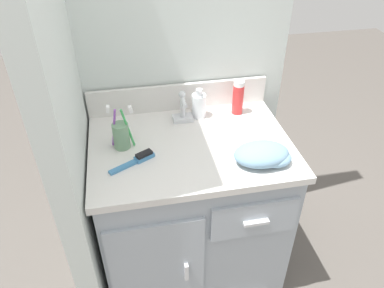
{
  "coord_description": "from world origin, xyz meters",
  "views": [
    {
      "loc": [
        -0.23,
        -1.2,
        1.64
      ],
      "look_at": [
        0.0,
        -0.03,
        0.76
      ],
      "focal_mm": 35.0,
      "sensor_mm": 36.0,
      "label": 1
    }
  ],
  "objects_px": {
    "soap_dispenser": "(199,105)",
    "hairbrush": "(138,159)",
    "shaving_cream_can": "(238,97)",
    "hand_towel": "(265,155)",
    "toothbrush_cup": "(121,135)"
  },
  "relations": [
    {
      "from": "soap_dispenser",
      "to": "shaving_cream_can",
      "type": "relative_size",
      "value": 0.88
    },
    {
      "from": "hand_towel",
      "to": "soap_dispenser",
      "type": "bearing_deg",
      "value": 115.23
    },
    {
      "from": "hand_towel",
      "to": "shaving_cream_can",
      "type": "bearing_deg",
      "value": 89.56
    },
    {
      "from": "toothbrush_cup",
      "to": "soap_dispenser",
      "type": "xyz_separation_m",
      "value": [
        0.35,
        0.17,
        -0.0
      ]
    },
    {
      "from": "soap_dispenser",
      "to": "hairbrush",
      "type": "relative_size",
      "value": 0.78
    },
    {
      "from": "shaving_cream_can",
      "to": "hand_towel",
      "type": "bearing_deg",
      "value": -90.44
    },
    {
      "from": "hairbrush",
      "to": "hand_towel",
      "type": "bearing_deg",
      "value": -39.25
    },
    {
      "from": "toothbrush_cup",
      "to": "hairbrush",
      "type": "xyz_separation_m",
      "value": [
        0.05,
        -0.11,
        -0.05
      ]
    },
    {
      "from": "shaving_cream_can",
      "to": "hairbrush",
      "type": "height_order",
      "value": "shaving_cream_can"
    },
    {
      "from": "toothbrush_cup",
      "to": "soap_dispenser",
      "type": "height_order",
      "value": "toothbrush_cup"
    },
    {
      "from": "toothbrush_cup",
      "to": "shaving_cream_can",
      "type": "height_order",
      "value": "toothbrush_cup"
    },
    {
      "from": "toothbrush_cup",
      "to": "hand_towel",
      "type": "bearing_deg",
      "value": -21.12
    },
    {
      "from": "soap_dispenser",
      "to": "shaving_cream_can",
      "type": "xyz_separation_m",
      "value": [
        0.18,
        -0.0,
        0.02
      ]
    },
    {
      "from": "soap_dispenser",
      "to": "hand_towel",
      "type": "height_order",
      "value": "soap_dispenser"
    },
    {
      "from": "shaving_cream_can",
      "to": "hand_towel",
      "type": "xyz_separation_m",
      "value": [
        -0.0,
        -0.37,
        -0.04
      ]
    }
  ]
}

